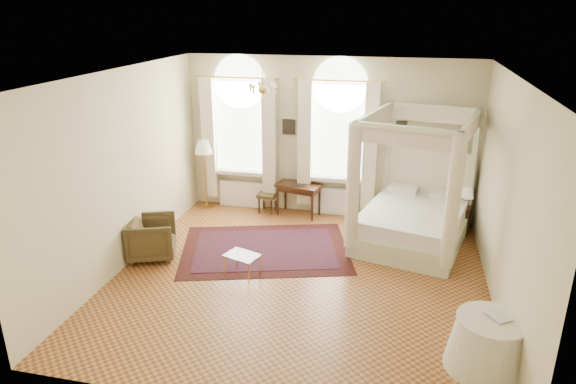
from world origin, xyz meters
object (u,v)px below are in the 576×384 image
(armchair, at_px, (152,238))
(nightstand, at_px, (459,219))
(writing_desk, at_px, (299,189))
(stool, at_px, (267,196))
(side_table, at_px, (488,344))
(canopy_bed, at_px, (412,216))
(floor_lamp, at_px, (204,150))
(coffee_table, at_px, (242,257))

(armchair, bearing_deg, nightstand, -87.20)
(writing_desk, distance_m, armchair, 3.29)
(stool, xyz_separation_m, side_table, (3.96, -4.34, -0.02))
(canopy_bed, xyz_separation_m, side_table, (0.92, -3.42, -0.22))
(canopy_bed, height_order, writing_desk, canopy_bed)
(floor_lamp, bearing_deg, armchair, -90.82)
(floor_lamp, bearing_deg, side_table, -38.98)
(coffee_table, bearing_deg, canopy_bed, 34.70)
(canopy_bed, xyz_separation_m, stool, (-3.04, 0.92, -0.20))
(stool, bearing_deg, nightstand, -2.60)
(coffee_table, distance_m, floor_lamp, 3.43)
(side_table, bearing_deg, canopy_bed, 105.06)
(nightstand, height_order, floor_lamp, floor_lamp)
(writing_desk, distance_m, side_table, 5.44)
(nightstand, distance_m, stool, 3.96)
(coffee_table, bearing_deg, stool, 96.59)
(writing_desk, xyz_separation_m, armchair, (-2.13, -2.51, -0.22))
(writing_desk, height_order, armchair, armchair)
(stool, height_order, floor_lamp, floor_lamp)
(armchair, xyz_separation_m, coffee_table, (1.76, -0.29, -0.03))
(armchair, distance_m, floor_lamp, 2.68)
(stool, relative_size, side_table, 0.43)
(stool, height_order, coffee_table, stool)
(armchair, relative_size, floor_lamp, 0.53)
(nightstand, relative_size, stool, 1.28)
(floor_lamp, height_order, side_table, floor_lamp)
(nightstand, bearing_deg, armchair, -156.70)
(nightstand, xyz_separation_m, coffee_table, (-3.64, -2.62, 0.06))
(floor_lamp, xyz_separation_m, side_table, (5.36, -4.34, -0.97))
(floor_lamp, bearing_deg, canopy_bed, -11.65)
(coffee_table, bearing_deg, nightstand, 35.74)
(nightstand, xyz_separation_m, armchair, (-5.40, -2.33, 0.09))
(nightstand, bearing_deg, floor_lamp, 178.08)
(canopy_bed, relative_size, coffee_table, 4.09)
(side_table, bearing_deg, armchair, 161.22)
(canopy_bed, xyz_separation_m, nightstand, (0.92, 0.74, -0.28))
(floor_lamp, distance_m, side_table, 6.97)
(armchair, bearing_deg, canopy_bed, -90.96)
(nightstand, distance_m, side_table, 4.16)
(coffee_table, bearing_deg, side_table, -23.02)
(side_table, bearing_deg, stool, 132.37)
(writing_desk, bearing_deg, side_table, -52.99)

